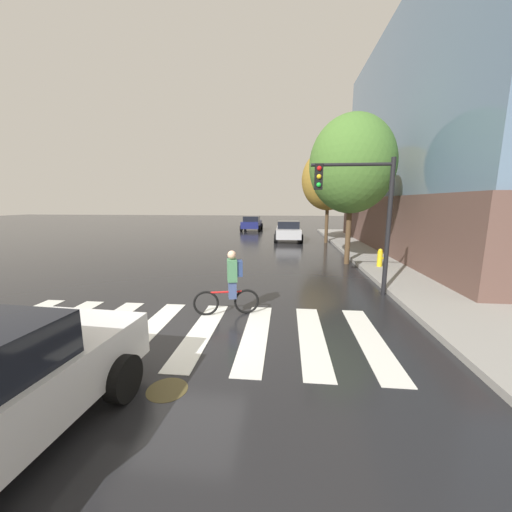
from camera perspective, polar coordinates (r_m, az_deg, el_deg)
ground_plane at (r=7.13m, az=-13.46°, el=-13.92°), size 120.00×120.00×0.00m
crosswalk_stripes at (r=7.20m, az=-15.29°, el=-13.69°), size 9.15×3.40×0.01m
manhole_cover at (r=5.27m, az=-16.71°, el=-23.38°), size 0.64×0.64×0.01m
sedan_mid at (r=22.68m, az=6.22°, el=4.90°), size 2.10×4.40×1.51m
sedan_far at (r=31.00m, az=-0.81°, el=6.37°), size 2.05×4.33×1.50m
cyclist at (r=7.67m, az=-4.83°, el=-5.21°), size 1.67×0.48×1.69m
traffic_light_near at (r=9.70m, az=19.73°, el=9.53°), size 2.47×0.28×4.20m
fire_hydrant at (r=13.86m, az=22.74°, el=-0.31°), size 0.33×0.22×0.78m
street_tree_near at (r=14.59m, az=17.97°, el=16.38°), size 3.79×3.79×6.75m
street_tree_mid at (r=21.94m, az=13.76°, el=14.07°), size 3.70×3.70×6.58m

